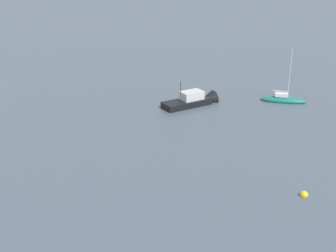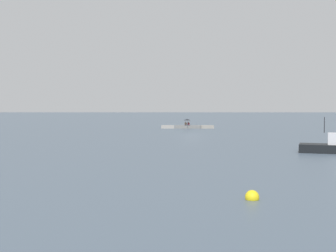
# 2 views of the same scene
# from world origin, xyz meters

# --- Properties ---
(sailboat_teal_near) EXTENTS (4.15, 5.97, 7.32)m
(sailboat_teal_near) POSITION_xyz_m (-21.65, 35.41, 0.28)
(sailboat_teal_near) COLOR #197266
(sailboat_teal_near) RESTS_ON ground_plane
(motorboat_black_far) EXTENTS (7.79, 4.50, 4.18)m
(motorboat_black_far) POSITION_xyz_m (-13.29, 27.19, 0.44)
(motorboat_black_far) COLOR black
(motorboat_black_far) RESTS_ON ground_plane
(mooring_buoy_near) EXTENTS (0.66, 0.66, 0.66)m
(mooring_buoy_near) POSITION_xyz_m (-0.78, 47.74, 0.12)
(mooring_buoy_near) COLOR yellow
(mooring_buoy_near) RESTS_ON ground_plane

